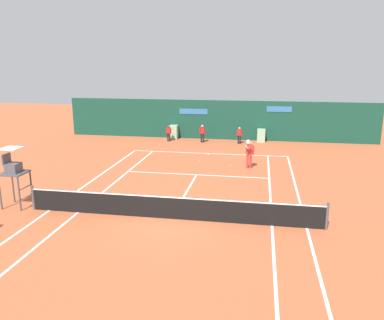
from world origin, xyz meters
name	(u,v)px	position (x,y,z in m)	size (l,w,h in m)	color
ground_plane	(174,213)	(0.00, 0.58, 0.00)	(80.00, 80.00, 0.01)	#B25633
tennis_net	(171,207)	(0.00, 0.00, 0.51)	(12.10, 0.10, 1.07)	#4C4C51
sponsor_back_wall	(218,120)	(-0.01, 16.97, 1.52)	(25.00, 1.02, 3.14)	#144233
umpire_chair	(13,170)	(-6.94, 0.21, 1.67)	(1.00, 1.00, 2.62)	#47474C
player_on_baseline	(249,152)	(2.84, 8.31, 0.98)	(0.53, 0.80, 1.87)	red
ball_kid_right_post	(169,132)	(-3.70, 15.39, 0.74)	(0.43, 0.18, 1.28)	black
ball_kid_left_post	(202,132)	(-1.01, 15.39, 0.80)	(0.46, 0.23, 1.39)	black
ball_kid_centre_post	(239,134)	(1.86, 15.39, 0.74)	(0.42, 0.21, 1.28)	black
tennis_ball_near_service_line	(230,166)	(1.73, 8.58, 0.03)	(0.07, 0.07, 0.07)	#CCE033
tennis_ball_by_sideline	(200,161)	(-0.30, 9.42, 0.03)	(0.07, 0.07, 0.07)	#CCE033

